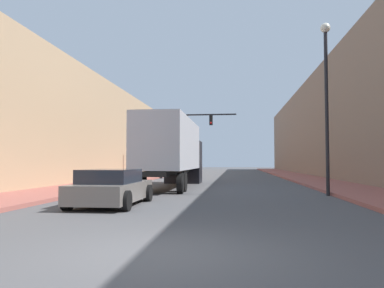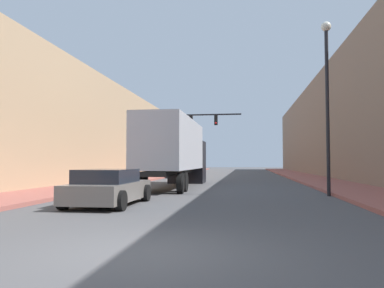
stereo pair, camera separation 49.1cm
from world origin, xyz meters
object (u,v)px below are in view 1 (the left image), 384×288
semi_truck (173,150)px  sedan_car (112,188)px  traffic_signal_gantry (180,132)px  street_lamp (326,86)px

semi_truck → sedan_car: semi_truck is taller
semi_truck → traffic_signal_gantry: size_ratio=1.62×
sedan_car → traffic_signal_gantry: size_ratio=0.61×
traffic_signal_gantry → sedan_car: bearing=-87.9°
semi_truck → sedan_car: size_ratio=2.67×
sedan_car → traffic_signal_gantry: traffic_signal_gantry is taller
sedan_car → street_lamp: 10.56m
semi_truck → street_lamp: size_ratio=1.44×
street_lamp → sedan_car: bearing=-151.0°
semi_truck → street_lamp: (7.82, -4.81, 2.73)m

